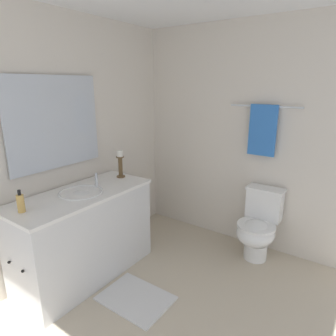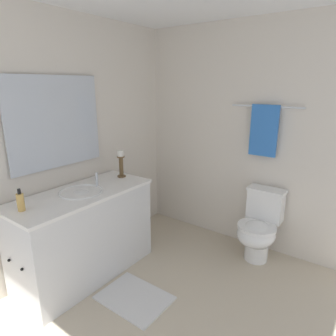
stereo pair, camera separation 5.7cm
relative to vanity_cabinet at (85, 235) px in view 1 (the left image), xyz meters
name	(u,v)px [view 1 (the left image)]	position (x,y,z in m)	size (l,w,h in m)	color
floor	(181,311)	(1.02, 0.11, -0.44)	(2.68, 2.81, 0.02)	beige
wall_back	(252,139)	(1.02, 1.52, 0.80)	(2.68, 0.04, 2.45)	silver
wall_left	(65,146)	(-0.33, 0.11, 0.80)	(0.04, 2.81, 2.45)	silver
vanity_cabinet	(85,235)	(0.00, 0.00, 0.00)	(0.58, 1.34, 0.85)	silver
sink_basin	(81,197)	(0.00, 0.00, 0.39)	(0.40, 0.40, 0.24)	white
mirror	(55,123)	(-0.28, 0.00, 1.04)	(0.02, 0.94, 0.83)	silver
candle_holder_tall	(120,163)	(-0.03, 0.55, 0.58)	(0.09, 0.09, 0.29)	brown
soap_bottle	(21,203)	(-0.04, -0.53, 0.50)	(0.06, 0.06, 0.18)	#E5B259
toilet	(258,226)	(1.26, 1.24, -0.06)	(0.39, 0.54, 0.75)	white
towel_bar	(265,106)	(1.15, 1.46, 1.16)	(0.02, 0.02, 0.73)	silver
towel_near_vanity	(262,130)	(1.15, 1.44, 0.92)	(0.28, 0.03, 0.53)	blue
bath_mat	(136,298)	(0.62, 0.00, -0.42)	(0.60, 0.44, 0.02)	silver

